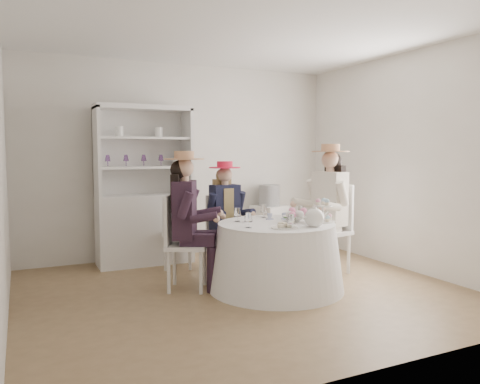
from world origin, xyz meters
name	(u,v)px	position (x,y,z in m)	size (l,w,h in m)	color
ground	(244,291)	(0.00, 0.00, 0.00)	(4.50, 4.50, 0.00)	brown
ceiling	(244,30)	(0.00, 0.00, 2.70)	(4.50, 4.50, 0.00)	white
wall_back	(183,160)	(0.00, 2.00, 1.35)	(4.50, 4.50, 0.00)	silver
wall_front	(378,172)	(0.00, -2.00, 1.35)	(4.50, 4.50, 0.00)	silver
wall_left	(1,167)	(-2.25, 0.00, 1.35)	(4.50, 4.50, 0.00)	silver
wall_right	(407,162)	(2.25, 0.00, 1.35)	(4.50, 4.50, 0.00)	silver
tea_table	(276,256)	(0.35, -0.06, 0.36)	(1.45, 1.45, 0.72)	white
hutch	(144,208)	(-0.64, 1.70, 0.73)	(1.26, 0.57, 2.07)	silver
side_table	(269,228)	(1.26, 1.75, 0.33)	(0.43, 0.43, 0.67)	silver
hatbox	(269,195)	(1.26, 1.75, 0.82)	(0.31, 0.31, 0.31)	black
guest_left	(187,212)	(-0.52, 0.32, 0.84)	(0.63, 0.57, 1.48)	silver
guest_mid	(226,209)	(0.17, 0.87, 0.77)	(0.50, 0.52, 1.36)	silver
guest_right	(328,201)	(1.25, 0.25, 0.88)	(0.62, 0.59, 1.57)	silver
spare_chair	(177,230)	(-0.34, 1.22, 0.50)	(0.48, 0.48, 0.93)	silver
teacup_a	(248,219)	(0.11, 0.13, 0.75)	(0.08, 0.08, 0.06)	white
teacup_b	(270,217)	(0.41, 0.19, 0.75)	(0.06, 0.06, 0.06)	white
teacup_c	(285,216)	(0.58, 0.14, 0.75)	(0.08, 0.08, 0.06)	white
flower_bowl	(293,219)	(0.57, -0.05, 0.74)	(0.22, 0.22, 0.05)	white
flower_arrangement	(298,214)	(0.57, -0.14, 0.82)	(0.20, 0.20, 0.08)	pink
table_teapot	(315,218)	(0.58, -0.44, 0.81)	(0.28, 0.20, 0.21)	white
sandwich_plate	(284,227)	(0.25, -0.40, 0.73)	(0.27, 0.27, 0.06)	white
cupcake_stand	(323,214)	(0.84, -0.22, 0.81)	(0.26, 0.26, 0.25)	white
stemware_set	(276,216)	(0.35, -0.06, 0.79)	(0.89, 0.93, 0.15)	white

